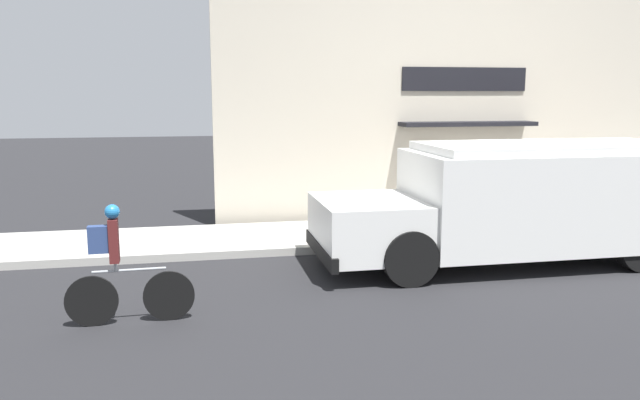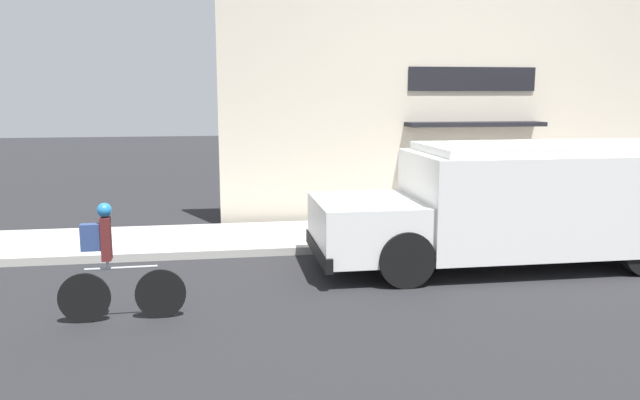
# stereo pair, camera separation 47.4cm
# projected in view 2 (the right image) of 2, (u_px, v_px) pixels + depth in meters

# --- Properties ---
(ground_plane) EXTENTS (70.00, 70.00, 0.00)m
(ground_plane) POSITION_uv_depth(u_px,v_px,m) (521.00, 246.00, 12.65)
(ground_plane) COLOR #232326
(sidewalk) EXTENTS (28.00, 2.50, 0.15)m
(sidewalk) POSITION_uv_depth(u_px,v_px,m) (494.00, 230.00, 13.86)
(sidewalk) COLOR #ADAAA3
(sidewalk) RESTS_ON ground_plane
(storefront) EXTENTS (12.03, 0.80, 5.97)m
(storefront) POSITION_uv_depth(u_px,v_px,m) (471.00, 97.00, 14.93)
(storefront) COLOR beige
(storefront) RESTS_ON ground_plane
(school_bus) EXTENTS (6.85, 2.75, 2.18)m
(school_bus) POSITION_uv_depth(u_px,v_px,m) (525.00, 202.00, 11.15)
(school_bus) COLOR white
(school_bus) RESTS_ON ground_plane
(cyclist) EXTENTS (1.69, 0.20, 1.64)m
(cyclist) POSITION_uv_depth(u_px,v_px,m) (112.00, 266.00, 8.38)
(cyclist) COLOR black
(cyclist) RESTS_ON ground_plane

